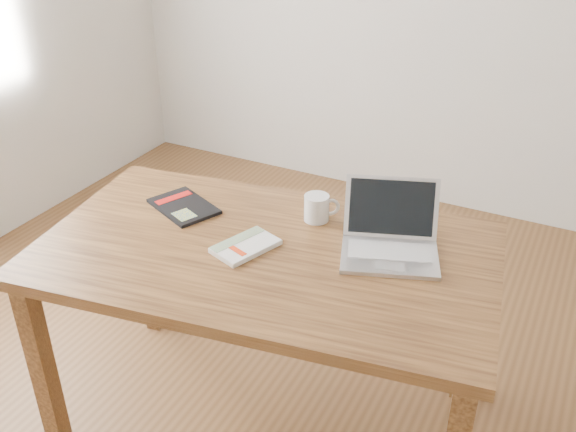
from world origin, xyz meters
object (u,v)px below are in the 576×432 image
at_px(desk, 266,272).
at_px(white_guidebook, 246,246).
at_px(coffee_mug, 317,207).
at_px(black_guidebook, 184,206).
at_px(laptop, 390,238).

distance_m(desk, white_guidebook, 0.12).
bearing_deg(desk, coffee_mug, 65.26).
bearing_deg(black_guidebook, coffee_mug, -48.99).
distance_m(laptop, coffee_mug, 0.29).
xyz_separation_m(desk, black_guidebook, (-0.38, 0.10, 0.10)).
xyz_separation_m(black_guidebook, coffee_mug, (0.45, 0.14, 0.04)).
height_order(white_guidebook, laptop, laptop).
height_order(laptop, coffee_mug, laptop).
relative_size(white_guidebook, coffee_mug, 2.06).
bearing_deg(white_guidebook, laptop, 45.60).
relative_size(white_guidebook, black_guidebook, 0.81).
bearing_deg(desk, laptop, 17.02).
bearing_deg(coffee_mug, laptop, -47.37).
relative_size(desk, coffee_mug, 13.73).
bearing_deg(coffee_mug, desk, -139.18).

